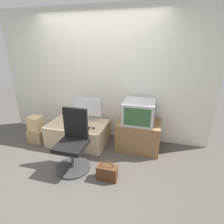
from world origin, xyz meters
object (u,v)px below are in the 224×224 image
at_px(crt_tv, 139,112).
at_px(office_chair, 73,145).
at_px(keyboard, 83,127).
at_px(handbag, 107,172).
at_px(main_monitor, 88,109).
at_px(mouse, 93,128).
at_px(cardboard_box_lower, 38,135).

height_order(crt_tv, office_chair, office_chair).
distance_m(keyboard, handbag, 1.05).
relative_size(main_monitor, office_chair, 0.61).
distance_m(main_monitor, keyboard, 0.44).
xyz_separation_m(main_monitor, office_chair, (0.12, -0.92, -0.29)).
bearing_deg(mouse, keyboard, -177.91).
xyz_separation_m(crt_tv, handbag, (-0.32, -0.98, -0.65)).
bearing_deg(office_chair, crt_tv, 41.49).
distance_m(keyboard, mouse, 0.21).
relative_size(mouse, office_chair, 0.05).
xyz_separation_m(mouse, crt_tv, (0.81, 0.25, 0.31)).
bearing_deg(main_monitor, mouse, -54.64).
bearing_deg(handbag, office_chair, 166.29).
relative_size(keyboard, office_chair, 0.30).
relative_size(office_chair, handbag, 2.98).
xyz_separation_m(mouse, handbag, (0.48, -0.72, -0.33)).
relative_size(main_monitor, mouse, 12.05).
relative_size(main_monitor, handbag, 1.82).
relative_size(mouse, cardboard_box_lower, 0.16).
bearing_deg(main_monitor, keyboard, -84.43).
height_order(keyboard, cardboard_box_lower, keyboard).
relative_size(main_monitor, keyboard, 2.00).
relative_size(office_chair, cardboard_box_lower, 3.12).
bearing_deg(mouse, handbag, -56.33).
relative_size(crt_tv, cardboard_box_lower, 1.76).
bearing_deg(keyboard, cardboard_box_lower, -178.17).
bearing_deg(handbag, crt_tv, 71.62).
xyz_separation_m(office_chair, handbag, (0.61, -0.15, -0.29)).
xyz_separation_m(mouse, cardboard_box_lower, (-1.24, -0.04, -0.31)).
bearing_deg(crt_tv, office_chair, -138.51).
height_order(office_chair, cardboard_box_lower, office_chair).
xyz_separation_m(main_monitor, crt_tv, (1.05, -0.10, 0.07)).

